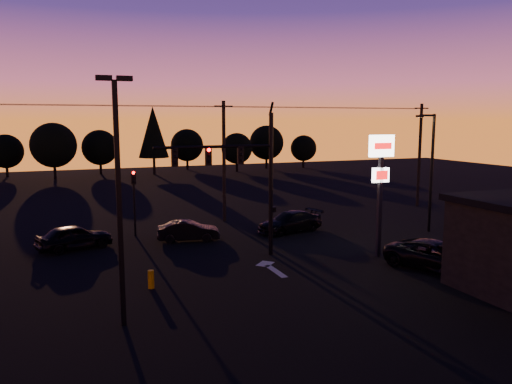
{
  "coord_description": "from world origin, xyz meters",
  "views": [
    {
      "loc": [
        -9.44,
        -21.35,
        7.61
      ],
      "look_at": [
        1.0,
        5.0,
        3.5
      ],
      "focal_mm": 35.0,
      "sensor_mm": 36.0,
      "label": 1
    }
  ],
  "objects_px": {
    "traffic_signal_mast": "(244,169)",
    "car_mid": "(188,231)",
    "car_right": "(290,222)",
    "parking_lot_light": "(118,185)",
    "pylon_sign": "(381,169)",
    "streetlight": "(431,167)",
    "secondary_signal": "(134,193)",
    "suv_parked": "(438,256)",
    "bollard": "(151,279)",
    "car_left": "(74,237)"
  },
  "relations": [
    {
      "from": "car_mid",
      "to": "bollard",
      "type": "bearing_deg",
      "value": 167.55
    },
    {
      "from": "traffic_signal_mast",
      "to": "pylon_sign",
      "type": "relative_size",
      "value": 1.26
    },
    {
      "from": "car_mid",
      "to": "suv_parked",
      "type": "height_order",
      "value": "suv_parked"
    },
    {
      "from": "car_mid",
      "to": "secondary_signal",
      "type": "bearing_deg",
      "value": 61.76
    },
    {
      "from": "parking_lot_light",
      "to": "streetlight",
      "type": "bearing_deg",
      "value": 21.65
    },
    {
      "from": "secondary_signal",
      "to": "suv_parked",
      "type": "bearing_deg",
      "value": -45.22
    },
    {
      "from": "car_left",
      "to": "streetlight",
      "type": "bearing_deg",
      "value": -117.07
    },
    {
      "from": "pylon_sign",
      "to": "bollard",
      "type": "relative_size",
      "value": 8.11
    },
    {
      "from": "streetlight",
      "to": "car_mid",
      "type": "bearing_deg",
      "value": 167.78
    },
    {
      "from": "secondary_signal",
      "to": "parking_lot_light",
      "type": "height_order",
      "value": "parking_lot_light"
    },
    {
      "from": "streetlight",
      "to": "suv_parked",
      "type": "height_order",
      "value": "streetlight"
    },
    {
      "from": "parking_lot_light",
      "to": "streetlight",
      "type": "height_order",
      "value": "parking_lot_light"
    },
    {
      "from": "car_right",
      "to": "parking_lot_light",
      "type": "bearing_deg",
      "value": -60.15
    },
    {
      "from": "traffic_signal_mast",
      "to": "suv_parked",
      "type": "height_order",
      "value": "traffic_signal_mast"
    },
    {
      "from": "pylon_sign",
      "to": "car_left",
      "type": "xyz_separation_m",
      "value": [
        -15.83,
        7.89,
        -4.17
      ]
    },
    {
      "from": "traffic_signal_mast",
      "to": "suv_parked",
      "type": "xyz_separation_m",
      "value": [
        8.35,
        -5.85,
        -4.2
      ]
    },
    {
      "from": "pylon_sign",
      "to": "parking_lot_light",
      "type": "bearing_deg",
      "value": -162.77
    },
    {
      "from": "traffic_signal_mast",
      "to": "streetlight",
      "type": "xyz_separation_m",
      "value": [
        14.01,
        1.51,
        -0.52
      ]
    },
    {
      "from": "bollard",
      "to": "secondary_signal",
      "type": "bearing_deg",
      "value": 85.58
    },
    {
      "from": "parking_lot_light",
      "to": "car_left",
      "type": "distance_m",
      "value": 13.26
    },
    {
      "from": "parking_lot_light",
      "to": "suv_parked",
      "type": "distance_m",
      "value": 16.43
    },
    {
      "from": "traffic_signal_mast",
      "to": "secondary_signal",
      "type": "relative_size",
      "value": 1.97
    },
    {
      "from": "car_left",
      "to": "car_right",
      "type": "xyz_separation_m",
      "value": [
        13.88,
        -0.49,
        -0.04
      ]
    },
    {
      "from": "parking_lot_light",
      "to": "suv_parked",
      "type": "height_order",
      "value": "parking_lot_light"
    },
    {
      "from": "streetlight",
      "to": "car_mid",
      "type": "relative_size",
      "value": 2.06
    },
    {
      "from": "parking_lot_light",
      "to": "car_mid",
      "type": "bearing_deg",
      "value": 65.47
    },
    {
      "from": "traffic_signal_mast",
      "to": "car_mid",
      "type": "bearing_deg",
      "value": 111.4
    },
    {
      "from": "secondary_signal",
      "to": "pylon_sign",
      "type": "bearing_deg",
      "value": -39.77
    },
    {
      "from": "streetlight",
      "to": "pylon_sign",
      "type": "bearing_deg",
      "value": -149.92
    },
    {
      "from": "car_right",
      "to": "traffic_signal_mast",
      "type": "bearing_deg",
      "value": -59.99
    },
    {
      "from": "traffic_signal_mast",
      "to": "suv_parked",
      "type": "distance_m",
      "value": 11.02
    },
    {
      "from": "parking_lot_light",
      "to": "car_right",
      "type": "bearing_deg",
      "value": 43.48
    },
    {
      "from": "car_left",
      "to": "car_right",
      "type": "relative_size",
      "value": 0.9
    },
    {
      "from": "streetlight",
      "to": "car_left",
      "type": "distance_m",
      "value": 23.36
    },
    {
      "from": "car_right",
      "to": "car_left",
      "type": "bearing_deg",
      "value": -105.64
    },
    {
      "from": "parking_lot_light",
      "to": "bollard",
      "type": "height_order",
      "value": "parking_lot_light"
    },
    {
      "from": "traffic_signal_mast",
      "to": "car_mid",
      "type": "distance_m",
      "value": 6.85
    },
    {
      "from": "car_right",
      "to": "streetlight",
      "type": "bearing_deg",
      "value": 55.36
    },
    {
      "from": "car_right",
      "to": "secondary_signal",
      "type": "bearing_deg",
      "value": -118.05
    },
    {
      "from": "parking_lot_light",
      "to": "pylon_sign",
      "type": "height_order",
      "value": "parking_lot_light"
    },
    {
      "from": "pylon_sign",
      "to": "car_mid",
      "type": "xyz_separation_m",
      "value": [
        -9.04,
        7.46,
        -4.27
      ]
    },
    {
      "from": "suv_parked",
      "to": "secondary_signal",
      "type": "bearing_deg",
      "value": 112.69
    },
    {
      "from": "pylon_sign",
      "to": "streetlight",
      "type": "xyz_separation_m",
      "value": [
        6.91,
        4.0,
        -0.49
      ]
    },
    {
      "from": "traffic_signal_mast",
      "to": "bollard",
      "type": "height_order",
      "value": "traffic_signal_mast"
    },
    {
      "from": "bollard",
      "to": "car_left",
      "type": "relative_size",
      "value": 0.19
    },
    {
      "from": "car_right",
      "to": "car_mid",
      "type": "bearing_deg",
      "value": -104.06
    },
    {
      "from": "bollard",
      "to": "suv_parked",
      "type": "height_order",
      "value": "suv_parked"
    },
    {
      "from": "streetlight",
      "to": "secondary_signal",
      "type": "bearing_deg",
      "value": 162.44
    },
    {
      "from": "car_mid",
      "to": "suv_parked",
      "type": "xyz_separation_m",
      "value": [
        10.29,
        -10.82,
        0.1
      ]
    },
    {
      "from": "car_right",
      "to": "suv_parked",
      "type": "bearing_deg",
      "value": 2.91
    }
  ]
}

